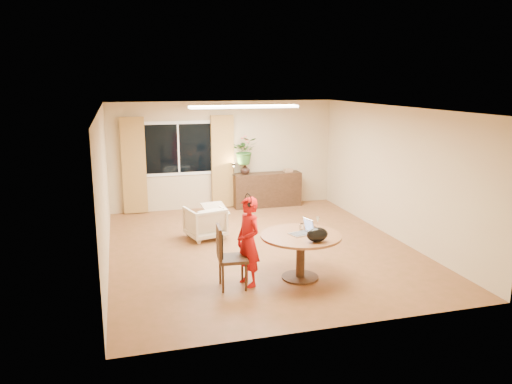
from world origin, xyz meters
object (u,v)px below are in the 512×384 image
(sideboard, at_px, (267,190))
(child, at_px, (248,242))
(dining_chair, at_px, (233,257))
(armchair, at_px, (205,222))
(dining_table, at_px, (301,244))

(sideboard, bearing_deg, child, -110.10)
(dining_chair, xyz_separation_m, sideboard, (1.95, 4.67, -0.07))
(dining_chair, bearing_deg, armchair, 94.14)
(child, distance_m, sideboard, 4.93)
(armchair, xyz_separation_m, sideboard, (1.94, 2.14, 0.10))
(armchair, bearing_deg, dining_chair, 75.29)
(dining_table, xyz_separation_m, armchair, (-1.10, 2.47, -0.25))
(armchair, bearing_deg, child, 81.22)
(dining_table, bearing_deg, armchair, 114.03)
(sideboard, bearing_deg, dining_chair, -112.65)
(armchair, height_order, sideboard, sideboard)
(dining_table, distance_m, dining_chair, 1.12)
(dining_table, bearing_deg, sideboard, 79.70)
(dining_chair, relative_size, sideboard, 0.58)
(dining_table, distance_m, child, 0.86)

